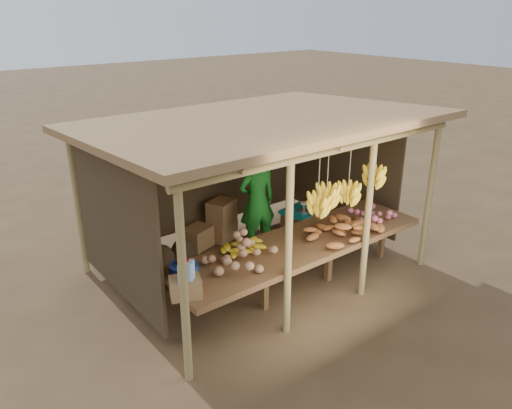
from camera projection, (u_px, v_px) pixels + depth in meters
ground at (256, 267)px, 7.71m from camera, size 60.00×60.00×0.00m
stall_structure at (257, 147)px, 7.03m from camera, size 4.70×3.50×2.43m
counter at (299, 246)px, 6.74m from camera, size 3.90×1.05×0.80m
potato_heap at (251, 250)px, 6.09m from camera, size 1.13×0.75×0.37m
sweet_potato_heap at (338, 223)px, 6.87m from camera, size 1.21×0.81×0.36m
onion_heap at (372, 211)px, 7.26m from camera, size 0.89×0.53×0.36m
banana_pile at (243, 238)px, 6.43m from camera, size 0.59×0.39×0.35m
tomato_basin at (184, 268)px, 5.90m from camera, size 0.35×0.35×0.18m
bottle_box at (185, 283)px, 5.42m from camera, size 0.41×0.37×0.43m
vendor at (257, 201)px, 7.95m from camera, size 0.70×0.53×1.73m
tarp_crate at (302, 224)px, 8.50m from camera, size 0.70×0.63×0.74m
carton_stack at (214, 226)px, 8.41m from camera, size 1.02×0.48×0.71m
burlap_sacks at (173, 255)px, 7.60m from camera, size 0.74×0.39×0.52m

